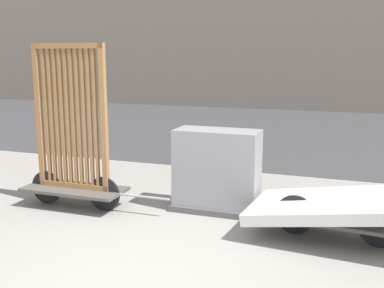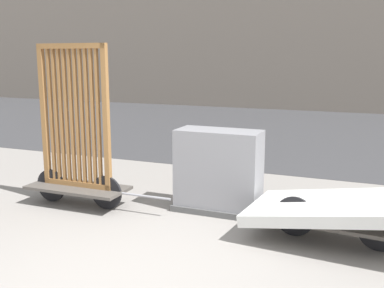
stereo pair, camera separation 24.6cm
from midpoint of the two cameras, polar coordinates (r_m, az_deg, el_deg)
road_strip at (r=12.80m, az=10.90°, el=1.77°), size 56.00×9.79×0.01m
bike_cart_with_bedframe at (r=6.23m, az=-15.99°, el=-0.71°), size 2.10×0.60×2.19m
bike_cart_with_mattress at (r=5.21m, az=16.63°, el=-7.69°), size 2.39×1.25×0.64m
utility_cabinet at (r=5.92m, az=2.00°, el=-3.79°), size 1.16×0.56×1.09m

